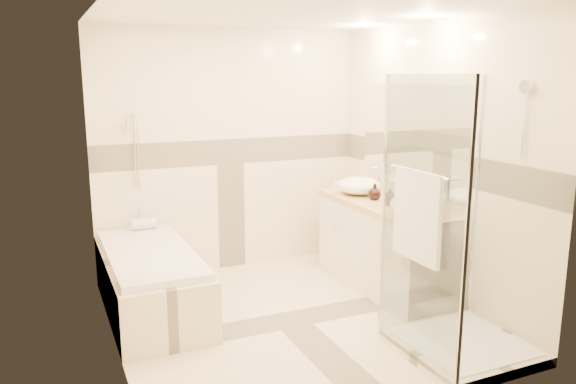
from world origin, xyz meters
name	(u,v)px	position (x,y,z in m)	size (l,w,h in m)	color
room	(295,173)	(0.06, 0.01, 1.26)	(2.82, 3.02, 2.52)	beige
bathtub	(151,278)	(-1.02, 0.65, 0.31)	(0.75, 1.70, 0.56)	beige
vanity	(383,246)	(1.12, 0.30, 0.43)	(0.58, 1.62, 0.85)	white
shower_enclosure	(447,287)	(0.83, -0.97, 0.51)	(0.96, 0.93, 2.04)	beige
vessel_sink_near	(359,185)	(1.10, 0.74, 0.94)	(0.45, 0.45, 0.18)	white
vessel_sink_far	(416,205)	(1.10, -0.20, 0.94)	(0.45, 0.45, 0.18)	white
faucet_near	(377,177)	(1.32, 0.74, 1.01)	(0.11, 0.03, 0.27)	silver
faucet_far	(437,193)	(1.32, -0.20, 1.02)	(0.12, 0.03, 0.30)	silver
amenity_bottle_a	(390,197)	(1.10, 0.19, 0.93)	(0.07, 0.08, 0.17)	black
amenity_bottle_b	(375,192)	(1.10, 0.45, 0.93)	(0.12, 0.12, 0.16)	black
folded_towels	(347,186)	(1.10, 0.98, 0.89)	(0.15, 0.26, 0.08)	white
rolled_towel	(144,224)	(-0.95, 1.35, 0.61)	(0.11, 0.11, 0.24)	white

